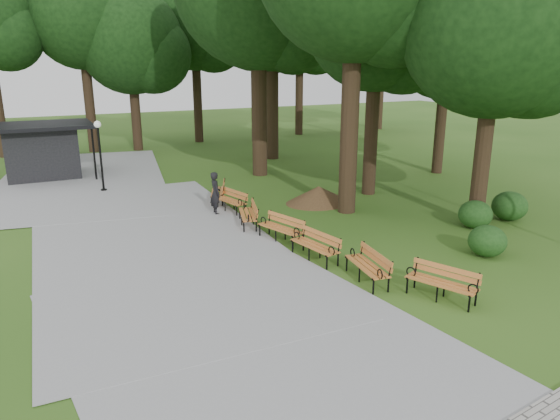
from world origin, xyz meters
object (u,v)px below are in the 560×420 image
bench_2 (315,246)px  kiosk (42,151)px  bench_4 (248,215)px  lawn_tree_5 (447,45)px  person (216,193)px  lawn_tree_1 (377,19)px  bench_0 (441,284)px  bench_1 (367,266)px  lawn_tree_4 (272,19)px  dirt_mound (319,195)px  bench_5 (229,201)px  lawn_tree_3 (497,22)px  bench_3 (281,229)px  bench_6 (218,192)px  lamp_post (99,141)px

bench_2 → kiosk: bearing=-167.3°
bench_4 → lawn_tree_5: size_ratio=0.20×
person → lawn_tree_1: lawn_tree_1 is taller
bench_0 → bench_1: bearing=-173.3°
bench_0 → lawn_tree_4: 21.92m
dirt_mound → bench_5: bearing=171.7°
dirt_mound → lawn_tree_5: 11.34m
bench_1 → lawn_tree_3: lawn_tree_3 is taller
kiosk → lawn_tree_3: (13.97, -16.17, 5.75)m
kiosk → bench_3: 16.01m
bench_0 → bench_2: (-1.46, 3.83, 0.00)m
person → bench_5: 0.77m
lawn_tree_1 → bench_6: bearing=164.9°
bench_1 → bench_5: same height
lawn_tree_4 → lawn_tree_5: (6.14, -7.97, -1.55)m
person → bench_2: bearing=-167.4°
person → bench_6: (0.72, 1.74, -0.42)m
dirt_mound → bench_0: bearing=-102.4°
kiosk → bench_4: size_ratio=2.37×
person → bench_6: bearing=-19.1°
lamp_post → dirt_mound: 10.37m
bench_3 → lamp_post: bearing=-173.1°
bench_0 → bench_3: size_ratio=1.00×
bench_1 → lawn_tree_3: size_ratio=0.18×
dirt_mound → lawn_tree_1: bearing=7.0°
lawn_tree_4 → person: bearing=-126.7°
bench_3 → lawn_tree_3: size_ratio=0.18×
bench_6 → dirt_mound: bearing=83.1°
lawn_tree_1 → lawn_tree_3: (0.83, -5.57, -0.42)m
lawn_tree_5 → bench_6: bearing=-178.7°
bench_2 → lawn_tree_3: lawn_tree_3 is taller
bench_0 → bench_6: 11.73m
bench_2 → bench_6: (-0.26, 7.77, 0.00)m
person → bench_1: bearing=-166.5°
bench_0 → bench_3: (-1.62, 5.82, 0.00)m
bench_3 → bench_5: size_ratio=1.00×
lamp_post → bench_6: (4.13, -4.22, -1.92)m
bench_6 → lamp_post: bearing=-112.8°
lawn_tree_4 → kiosk: bearing=177.6°
bench_2 → person: bearing=180.0°
bench_0 → bench_3: bearing=173.0°
lamp_post → bench_5: (4.05, -5.81, -1.92)m
bench_6 → lawn_tree_3: bearing=68.4°
bench_6 → kiosk: bearing=-121.1°
bench_3 → lawn_tree_1: lawn_tree_1 is taller
bench_5 → bench_6: 1.60m
bench_0 → lawn_tree_3: lawn_tree_3 is taller
bench_0 → bench_1: same height
bench_0 → lawn_tree_1: (4.98, 9.79, 7.14)m
dirt_mound → bench_4: size_ratio=1.28×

